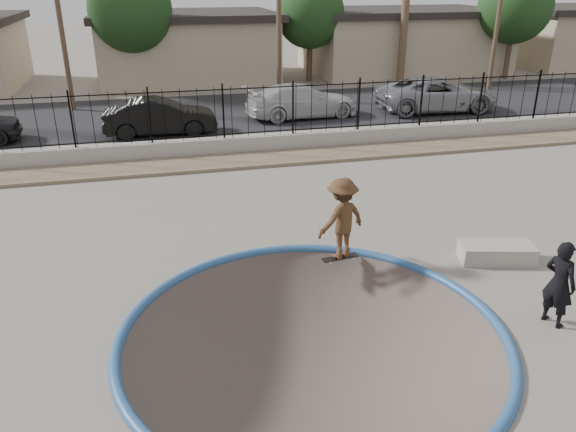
% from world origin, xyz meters
% --- Properties ---
extents(ground, '(120.00, 120.00, 2.20)m').
position_xyz_m(ground, '(0.00, 12.00, -1.10)').
color(ground, slate).
rests_on(ground, ground).
extents(bowl_pit, '(6.84, 6.84, 1.80)m').
position_xyz_m(bowl_pit, '(0.00, -1.00, 0.00)').
color(bowl_pit, '#4C413B').
rests_on(bowl_pit, ground).
extents(coping_ring, '(7.04, 7.04, 0.20)m').
position_xyz_m(coping_ring, '(0.00, -1.00, 0.00)').
color(coping_ring, '#295387').
rests_on(coping_ring, ground).
extents(rock_strip, '(42.00, 1.60, 0.11)m').
position_xyz_m(rock_strip, '(0.00, 9.20, 0.06)').
color(rock_strip, '#867357').
rests_on(rock_strip, ground).
extents(retaining_wall, '(42.00, 0.45, 0.60)m').
position_xyz_m(retaining_wall, '(0.00, 10.30, 0.30)').
color(retaining_wall, gray).
rests_on(retaining_wall, ground).
extents(fence, '(40.00, 0.04, 1.80)m').
position_xyz_m(fence, '(0.00, 10.30, 1.50)').
color(fence, black).
rests_on(fence, retaining_wall).
extents(street, '(90.00, 8.00, 0.04)m').
position_xyz_m(street, '(0.00, 17.00, 0.02)').
color(street, black).
rests_on(street, ground).
extents(house_center, '(10.60, 8.60, 3.90)m').
position_xyz_m(house_center, '(0.00, 26.50, 1.97)').
color(house_center, tan).
rests_on(house_center, ground).
extents(house_east, '(12.60, 8.60, 3.90)m').
position_xyz_m(house_east, '(14.00, 26.50, 1.97)').
color(house_east, tan).
rests_on(house_east, ground).
extents(utility_pole_left, '(1.70, 0.24, 9.00)m').
position_xyz_m(utility_pole_left, '(-6.00, 19.00, 4.70)').
color(utility_pole_left, '#473323').
rests_on(utility_pole_left, ground).
extents(street_tree_left, '(4.32, 4.32, 6.36)m').
position_xyz_m(street_tree_left, '(-3.00, 23.00, 4.19)').
color(street_tree_left, '#473323').
rests_on(street_tree_left, ground).
extents(street_tree_mid, '(3.96, 3.96, 5.83)m').
position_xyz_m(street_tree_mid, '(7.00, 24.00, 3.84)').
color(street_tree_mid, '#473323').
rests_on(street_tree_mid, ground).
extents(street_tree_right, '(4.32, 4.32, 6.36)m').
position_xyz_m(street_tree_right, '(19.00, 22.00, 4.19)').
color(street_tree_right, '#473323').
rests_on(street_tree_right, ground).
extents(skater, '(1.36, 1.08, 1.85)m').
position_xyz_m(skater, '(1.39, 1.60, 0.92)').
color(skater, brown).
rests_on(skater, ground).
extents(skateboard, '(0.87, 0.32, 0.07)m').
position_xyz_m(skateboard, '(1.39, 1.60, 0.06)').
color(skateboard, black).
rests_on(skateboard, ground).
extents(videographer, '(0.57, 0.70, 1.66)m').
position_xyz_m(videographer, '(4.39, -1.68, 0.83)').
color(videographer, black).
rests_on(videographer, ground).
extents(concrete_ledge, '(1.72, 1.08, 0.40)m').
position_xyz_m(concrete_ledge, '(4.78, 0.75, 0.20)').
color(concrete_ledge, '#9C958A').
rests_on(concrete_ledge, ground).
extents(car_b, '(4.39, 1.60, 1.44)m').
position_xyz_m(car_b, '(-2.11, 13.40, 0.75)').
color(car_b, black).
rests_on(car_b, street).
extents(car_c, '(5.17, 2.48, 1.45)m').
position_xyz_m(car_c, '(4.11, 15.00, 0.76)').
color(car_c, silver).
rests_on(car_c, street).
extents(car_d, '(5.67, 2.81, 1.55)m').
position_xyz_m(car_d, '(10.50, 14.69, 0.81)').
color(car_d, gray).
rests_on(car_d, street).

